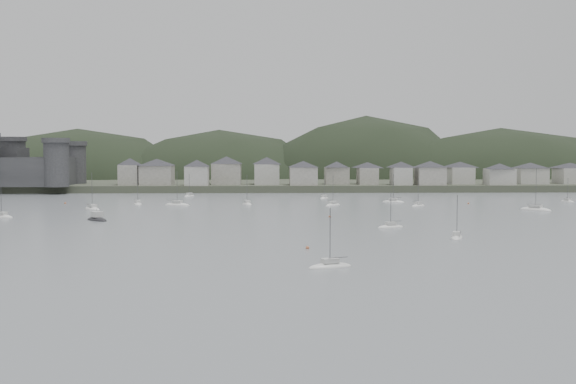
{
  "coord_description": "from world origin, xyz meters",
  "views": [
    {
      "loc": [
        -6.57,
        -126.78,
        17.82
      ],
      "look_at": [
        0.0,
        75.0,
        6.0
      ],
      "focal_mm": 44.19,
      "sensor_mm": 36.0,
      "label": 1
    }
  ],
  "objects": [
    {
      "name": "sailboat_lead",
      "position": [
        42.51,
        97.87,
        0.18
      ],
      "size": [
        6.38,
        6.61,
        9.55
      ],
      "rotation": [
        0.0,
        0.0,
        2.39
      ],
      "color": "white",
      "rests_on": "ground"
    },
    {
      "name": "waterfront_town",
      "position": [
        50.59,
        183.34,
        8.66
      ],
      "size": [
        451.48,
        28.46,
        12.92
      ],
      "color": "gray",
      "rests_on": "far_shore_land"
    },
    {
      "name": "forested_ridge",
      "position": [
        4.83,
        269.4,
        -11.28
      ],
      "size": [
        851.55,
        103.94,
        102.57
      ],
      "color": "black",
      "rests_on": "ground"
    },
    {
      "name": "mooring_buoys",
      "position": [
        6.23,
        45.67,
        0.15
      ],
      "size": [
        157.24,
        135.7,
        0.7
      ],
      "color": "#B4613C",
      "rests_on": "ground"
    },
    {
      "name": "moored_fleet",
      "position": [
        -19.7,
        64.87,
        0.18
      ],
      "size": [
        196.32,
        174.96,
        13.52
      ],
      "color": "white",
      "rests_on": "ground"
    },
    {
      "name": "ground",
      "position": [
        0.0,
        0.0,
        0.0
      ],
      "size": [
        900.0,
        900.0,
        0.0
      ],
      "primitive_type": "plane",
      "color": "slate",
      "rests_on": "ground"
    },
    {
      "name": "far_shore_land",
      "position": [
        0.0,
        295.0,
        1.5
      ],
      "size": [
        900.0,
        250.0,
        3.0
      ],
      "primitive_type": "cube",
      "color": "#383D2D",
      "rests_on": "ground"
    },
    {
      "name": "motor_launch_far",
      "position": [
        -49.47,
        54.58,
        0.29
      ],
      "size": [
        7.71,
        8.02,
        3.95
      ],
      "rotation": [
        0.0,
        0.0,
        3.89
      ],
      "color": "black",
      "rests_on": "ground"
    },
    {
      "name": "castle",
      "position": [
        -120.0,
        179.8,
        10.96
      ],
      "size": [
        66.0,
        43.0,
        20.0
      ],
      "color": "#343437",
      "rests_on": "far_shore_land"
    }
  ]
}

